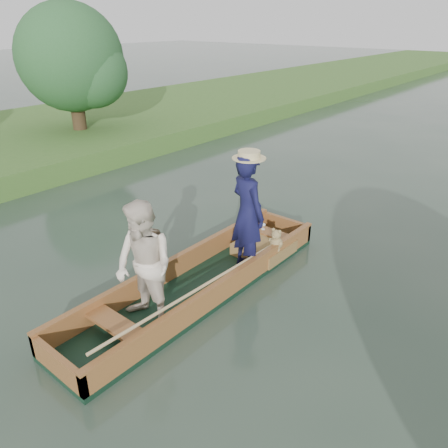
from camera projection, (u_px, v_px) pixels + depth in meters
The scene contains 2 objects.
ground at pixel (200, 290), 6.93m from camera, with size 120.00×120.00×0.00m, color #283D30.
punt at pixel (200, 255), 6.51m from camera, with size 1.19×5.00×2.09m.
Camera 1 is at (4.00, -4.22, 3.92)m, focal length 35.00 mm.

